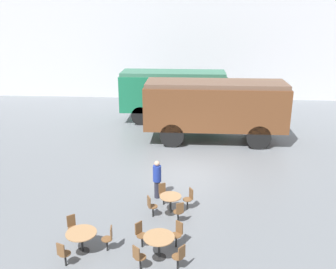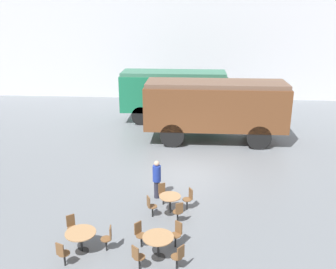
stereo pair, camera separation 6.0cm
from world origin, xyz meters
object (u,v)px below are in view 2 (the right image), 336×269
(passenger_coach_wooden, at_px, (215,105))
(visitor_person, at_px, (157,178))
(cafe_table_far, at_px, (170,200))
(cafe_table_mid, at_px, (81,236))
(streamlined_locomotive, at_px, (183,92))
(cafe_chair_0, at_px, (140,233))
(cafe_table_near, at_px, (158,240))

(passenger_coach_wooden, relative_size, visitor_person, 4.90)
(cafe_table_far, bearing_deg, cafe_table_mid, -135.93)
(streamlined_locomotive, relative_size, passenger_coach_wooden, 1.08)
(cafe_table_far, distance_m, cafe_chair_0, 2.35)
(streamlined_locomotive, bearing_deg, cafe_table_far, -90.35)
(visitor_person, bearing_deg, cafe_table_far, -62.66)
(cafe_chair_0, bearing_deg, cafe_table_far, 108.58)
(cafe_table_near, bearing_deg, passenger_coach_wooden, 78.72)
(cafe_table_mid, xyz_separation_m, cafe_table_far, (2.69, 2.60, -0.02))
(cafe_table_near, height_order, cafe_chair_0, cafe_chair_0)
(streamlined_locomotive, distance_m, cafe_chair_0, 14.79)
(cafe_table_far, xyz_separation_m, cafe_chair_0, (-0.85, -2.18, -0.06))
(passenger_coach_wooden, xyz_separation_m, cafe_table_mid, (-4.73, -11.06, -1.61))
(cafe_table_mid, distance_m, visitor_person, 4.35)
(visitor_person, bearing_deg, cafe_chair_0, -93.80)
(cafe_table_mid, bearing_deg, cafe_table_near, -3.14)
(passenger_coach_wooden, xyz_separation_m, cafe_chair_0, (-2.89, -10.64, -1.68))
(passenger_coach_wooden, height_order, cafe_table_far, passenger_coach_wooden)
(streamlined_locomotive, height_order, cafe_chair_0, streamlined_locomotive)
(cafe_table_far, xyz_separation_m, visitor_person, (-0.63, 1.21, 0.33))
(cafe_table_far, height_order, cafe_chair_0, cafe_chair_0)
(passenger_coach_wooden, distance_m, cafe_table_mid, 12.13)
(visitor_person, bearing_deg, passenger_coach_wooden, 69.77)
(visitor_person, bearing_deg, streamlined_locomotive, 86.43)
(cafe_table_mid, height_order, visitor_person, visitor_person)
(cafe_chair_0, bearing_deg, streamlined_locomotive, 126.26)
(streamlined_locomotive, relative_size, cafe_table_near, 8.86)
(streamlined_locomotive, bearing_deg, visitor_person, -93.57)
(streamlined_locomotive, relative_size, visitor_person, 5.29)
(cafe_chair_0, bearing_deg, visitor_person, 126.09)
(streamlined_locomotive, distance_m, cafe_table_near, 15.31)
(passenger_coach_wooden, height_order, cafe_chair_0, passenger_coach_wooden)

